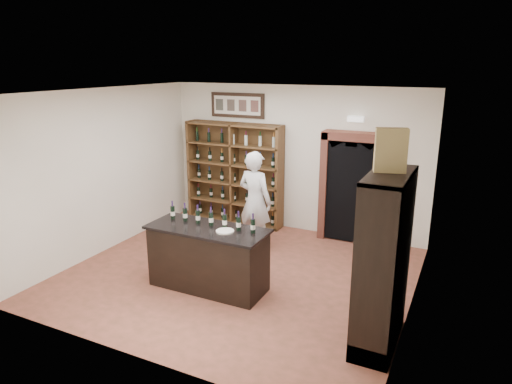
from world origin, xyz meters
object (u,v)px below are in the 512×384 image
(shopkeeper, at_px, (255,201))
(wine_crate, at_px, (391,150))
(counter_bottle_0, at_px, (173,212))
(side_cabinet, at_px, (384,288))
(tasting_counter, at_px, (208,258))
(wine_shelf, at_px, (235,173))

(shopkeeper, bearing_deg, wine_crate, 153.76)
(counter_bottle_0, xyz_separation_m, wine_crate, (3.38, -0.34, 1.35))
(counter_bottle_0, height_order, side_cabinet, side_cabinet)
(shopkeeper, bearing_deg, counter_bottle_0, 76.22)
(tasting_counter, height_order, shopkeeper, shopkeeper)
(wine_shelf, height_order, side_cabinet, same)
(wine_shelf, distance_m, side_cabinet, 5.02)
(tasting_counter, bearing_deg, shopkeeper, 90.90)
(shopkeeper, bearing_deg, wine_shelf, -38.90)
(wine_shelf, xyz_separation_m, tasting_counter, (1.10, -2.93, -0.61))
(counter_bottle_0, bearing_deg, side_cabinet, -6.90)
(side_cabinet, bearing_deg, wine_shelf, 139.79)
(counter_bottle_0, height_order, shopkeeper, shopkeeper)
(counter_bottle_0, distance_m, shopkeeper, 1.75)
(wine_shelf, relative_size, side_cabinet, 1.00)
(side_cabinet, distance_m, wine_crate, 1.70)
(wine_shelf, height_order, tasting_counter, wine_shelf)
(wine_crate, bearing_deg, wine_shelf, 123.09)
(counter_bottle_0, relative_size, side_cabinet, 0.14)
(counter_bottle_0, height_order, wine_crate, wine_crate)
(counter_bottle_0, distance_m, wine_crate, 3.65)
(tasting_counter, xyz_separation_m, wine_crate, (2.66, -0.22, 1.96))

